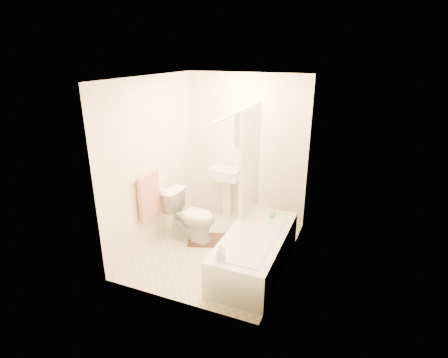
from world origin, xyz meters
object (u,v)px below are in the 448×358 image
at_px(toilet, 191,216).
at_px(soap_bottle, 221,252).
at_px(sink, 226,190).
at_px(bathtub, 255,251).
at_px(bath_mat, 207,240).

bearing_deg(toilet, soap_bottle, -133.85).
relative_size(toilet, sink, 0.81).
xyz_separation_m(toilet, bathtub, (1.12, -0.33, -0.14)).
bearing_deg(bath_mat, bathtub, -23.17).
relative_size(toilet, bath_mat, 1.38).
relative_size(sink, bathtub, 0.57).
bearing_deg(toilet, sink, -7.89).
relative_size(bath_mat, soap_bottle, 2.91).
bearing_deg(soap_bottle, sink, 110.59).
height_order(sink, bath_mat, sink).
xyz_separation_m(bath_mat, soap_bottle, (0.68, -1.06, 0.56)).
xyz_separation_m(sink, bathtub, (0.92, -1.26, -0.24)).
height_order(toilet, bathtub, toilet).
relative_size(bathtub, bath_mat, 3.01).
bearing_deg(bathtub, toilet, 163.43).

